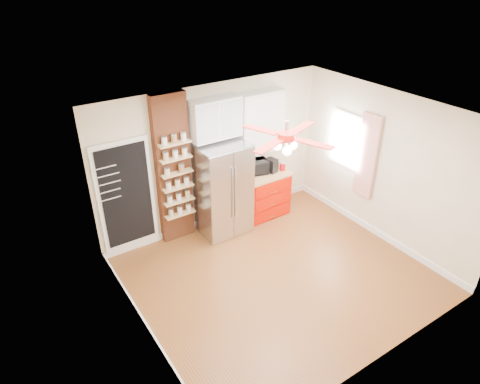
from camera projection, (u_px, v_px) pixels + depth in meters
floor at (278, 275)px, 6.96m from camera, size 4.50×4.50×0.00m
ceiling at (287, 117)px, 5.64m from camera, size 4.50×4.50×0.00m
wall_back at (214, 157)px, 7.75m from camera, size 4.50×0.02×2.70m
wall_front at (392, 281)px, 4.85m from camera, size 4.50×0.02×2.70m
wall_left at (138, 257)px, 5.22m from camera, size 0.02×4.00×2.70m
wall_right at (385, 168)px, 7.38m from camera, size 0.02×4.00×2.70m
chalkboard at (126, 196)px, 7.03m from camera, size 0.95×0.05×1.95m
brick_pillar at (173, 170)px, 7.29m from camera, size 0.60×0.16×2.70m
fridge at (222, 189)px, 7.69m from camera, size 0.90×0.70×1.75m
upper_glass_cabinet at (215, 118)px, 7.21m from camera, size 0.90×0.35×0.70m
red_cabinet at (264, 194)px, 8.40m from camera, size 0.94×0.64×0.90m
upper_shelf_unit at (260, 122)px, 7.83m from camera, size 0.90×0.30×1.15m
window at (347, 140)px, 7.93m from camera, size 0.04×0.75×1.05m
curtain at (367, 156)px, 7.55m from camera, size 0.06×0.40×1.55m
ceiling_fan at (286, 137)px, 5.77m from camera, size 1.40×1.40×0.44m
toaster_oven at (255, 167)px, 8.13m from camera, size 0.54×0.43×0.26m
coffee_maker at (271, 165)px, 8.17m from camera, size 0.20×0.24×0.27m
canister_left at (282, 167)px, 8.26m from camera, size 0.11×0.11×0.15m
canister_right at (277, 165)px, 8.32m from camera, size 0.10×0.10×0.15m
pantry_jar_oats at (167, 172)px, 7.06m from camera, size 0.13×0.13×0.11m
pantry_jar_beans at (181, 168)px, 7.16m from camera, size 0.12×0.12×0.13m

